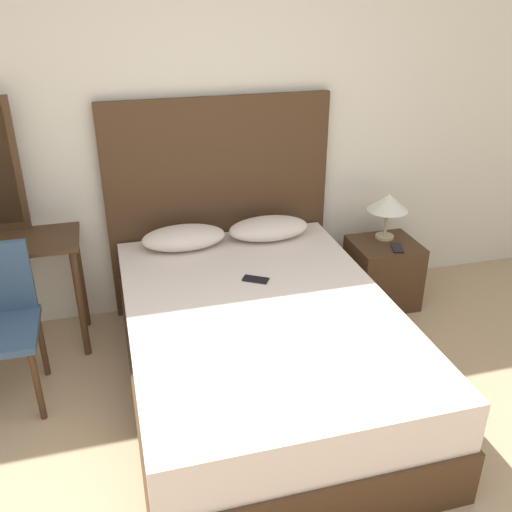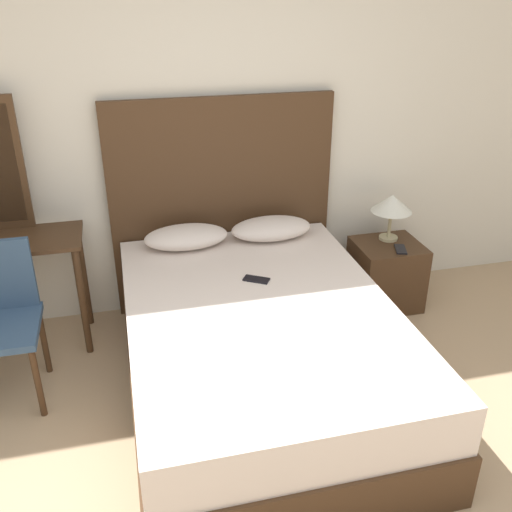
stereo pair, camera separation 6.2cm
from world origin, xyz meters
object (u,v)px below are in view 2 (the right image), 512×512
(table_lamp, at_px, (392,204))
(phone_on_nightstand, at_px, (401,249))
(bed, at_px, (260,349))
(phone_on_bed, at_px, (256,279))
(nightstand, at_px, (386,274))

(table_lamp, xyz_separation_m, phone_on_nightstand, (0.00, -0.19, -0.26))
(bed, height_order, table_lamp, table_lamp)
(table_lamp, relative_size, phone_on_nightstand, 2.03)
(phone_on_bed, bearing_deg, table_lamp, 25.54)
(bed, distance_m, table_lamp, 1.48)
(table_lamp, distance_m, phone_on_nightstand, 0.32)
(bed, relative_size, table_lamp, 6.18)
(bed, relative_size, nightstand, 4.31)
(phone_on_bed, height_order, nightstand, phone_on_bed)
(nightstand, bearing_deg, table_lamp, 68.95)
(nightstand, relative_size, table_lamp, 1.43)
(bed, xyz_separation_m, phone_on_bed, (0.05, 0.28, 0.29))
(nightstand, bearing_deg, bed, -146.90)
(phone_on_bed, height_order, phone_on_nightstand, phone_on_bed)
(nightstand, height_order, table_lamp, table_lamp)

